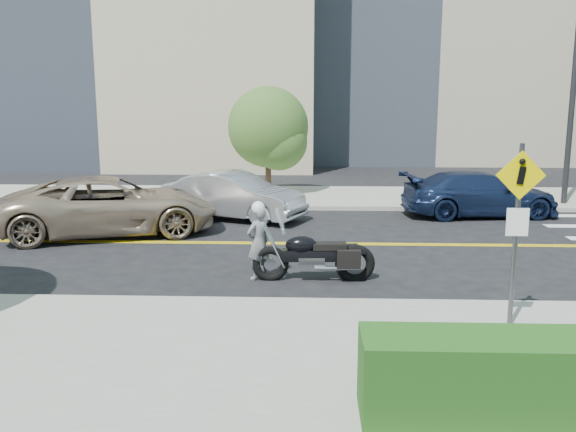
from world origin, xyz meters
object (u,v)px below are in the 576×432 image
(motorcyclist, at_px, (258,241))
(suv, at_px, (111,205))
(parked_car_silver, at_px, (234,196))
(parked_car_blue, at_px, (480,194))
(pedestrian_sign, at_px, (517,218))
(motorcycle, at_px, (314,245))

(motorcyclist, height_order, suv, motorcyclist)
(parked_car_silver, relative_size, parked_car_blue, 0.91)
(pedestrian_sign, distance_m, motorcycle, 4.54)
(motorcyclist, height_order, parked_car_blue, motorcyclist)
(suv, xyz_separation_m, parked_car_silver, (3.24, 2.38, -0.07))
(motorcyclist, distance_m, suv, 6.29)
(motorcyclist, distance_m, motorcycle, 1.19)
(pedestrian_sign, height_order, motorcyclist, pedestrian_sign)
(suv, bearing_deg, parked_car_blue, -92.19)
(parked_car_blue, bearing_deg, motorcycle, 137.16)
(suv, bearing_deg, pedestrian_sign, -146.99)
(motorcycle, bearing_deg, motorcyclist, 175.56)
(motorcyclist, xyz_separation_m, parked_car_blue, (6.70, 7.49, -0.11))
(pedestrian_sign, bearing_deg, motorcycle, 137.22)
(suv, relative_size, parked_car_silver, 1.30)
(motorcyclist, xyz_separation_m, motorcycle, (1.19, -0.04, -0.08))
(parked_car_blue, bearing_deg, suv, 99.22)
(pedestrian_sign, distance_m, suv, 11.65)
(pedestrian_sign, height_order, motorcycle, pedestrian_sign)
(motorcycle, distance_m, parked_car_blue, 9.33)
(parked_car_blue, bearing_deg, pedestrian_sign, 161.06)
(motorcyclist, distance_m, parked_car_blue, 10.05)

